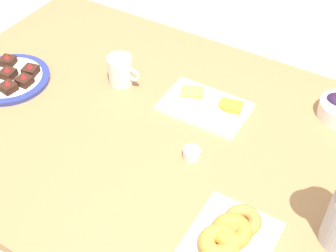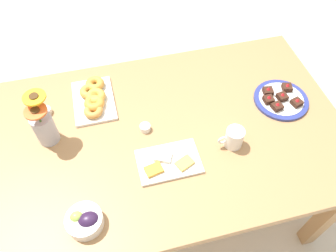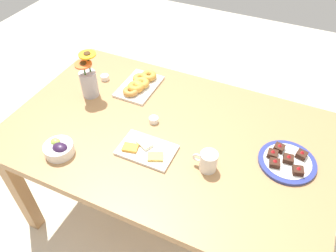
% 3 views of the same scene
% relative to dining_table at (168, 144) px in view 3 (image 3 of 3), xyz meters
% --- Properties ---
extents(ground_plane, '(6.00, 6.00, 0.00)m').
position_rel_dining_table_xyz_m(ground_plane, '(0.00, 0.00, -0.65)').
color(ground_plane, beige).
extents(dining_table, '(1.60, 1.00, 0.74)m').
position_rel_dining_table_xyz_m(dining_table, '(0.00, 0.00, 0.00)').
color(dining_table, '#A87A4C').
rests_on(dining_table, ground_plane).
extents(coffee_mug, '(0.11, 0.08, 0.09)m').
position_rel_dining_table_xyz_m(coffee_mug, '(-0.25, 0.13, 0.13)').
color(coffee_mug, white).
rests_on(coffee_mug, dining_table).
extents(grape_bowl, '(0.14, 0.14, 0.07)m').
position_rel_dining_table_xyz_m(grape_bowl, '(0.40, 0.34, 0.12)').
color(grape_bowl, white).
rests_on(grape_bowl, dining_table).
extents(cheese_platter, '(0.26, 0.17, 0.03)m').
position_rel_dining_table_xyz_m(cheese_platter, '(0.04, 0.16, 0.10)').
color(cheese_platter, white).
rests_on(cheese_platter, dining_table).
extents(croissant_platter, '(0.19, 0.28, 0.05)m').
position_rel_dining_table_xyz_m(croissant_platter, '(0.30, -0.26, 0.11)').
color(croissant_platter, white).
rests_on(croissant_platter, dining_table).
extents(jam_cup_honey, '(0.05, 0.05, 0.03)m').
position_rel_dining_table_xyz_m(jam_cup_honey, '(0.52, -0.24, 0.10)').
color(jam_cup_honey, white).
rests_on(jam_cup_honey, dining_table).
extents(jam_cup_berry, '(0.05, 0.05, 0.03)m').
position_rel_dining_table_xyz_m(jam_cup_berry, '(0.10, -0.04, 0.10)').
color(jam_cup_berry, white).
rests_on(jam_cup_berry, dining_table).
extents(dessert_plate, '(0.26, 0.26, 0.05)m').
position_rel_dining_table_xyz_m(dessert_plate, '(-0.57, -0.04, 0.10)').
color(dessert_plate, navy).
rests_on(dessert_plate, dining_table).
extents(flower_vase, '(0.10, 0.13, 0.26)m').
position_rel_dining_table_xyz_m(flower_vase, '(0.51, -0.09, 0.18)').
color(flower_vase, '#B2B2BC').
rests_on(flower_vase, dining_table).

